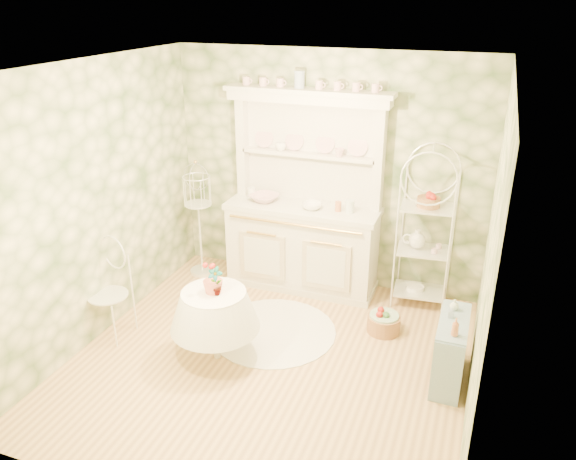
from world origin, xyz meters
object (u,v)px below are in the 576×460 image
(side_shelf, at_px, (450,352))
(cafe_chair, at_px, (109,301))
(bakers_rack, at_px, (426,229))
(birdcage_stand, at_px, (199,217))
(kitchen_dresser, at_px, (303,195))
(round_table, at_px, (215,324))
(floor_basket, at_px, (384,323))

(side_shelf, distance_m, cafe_chair, 3.32)
(bakers_rack, distance_m, side_shelf, 1.49)
(birdcage_stand, bearing_deg, side_shelf, -19.63)
(bakers_rack, distance_m, cafe_chair, 3.37)
(kitchen_dresser, distance_m, round_table, 1.85)
(bakers_rack, bearing_deg, birdcage_stand, 178.92)
(round_table, bearing_deg, side_shelf, 11.55)
(kitchen_dresser, bearing_deg, side_shelf, -34.01)
(floor_basket, bearing_deg, side_shelf, -39.13)
(side_shelf, distance_m, round_table, 2.15)
(bakers_rack, distance_m, birdcage_stand, 2.65)
(bakers_rack, bearing_deg, cafe_chair, -153.93)
(floor_basket, bearing_deg, kitchen_dresser, 149.53)
(kitchen_dresser, distance_m, bakers_rack, 1.39)
(cafe_chair, relative_size, floor_basket, 2.50)
(side_shelf, height_order, cafe_chair, cafe_chair)
(round_table, distance_m, cafe_chair, 1.19)
(side_shelf, relative_size, cafe_chair, 0.88)
(birdcage_stand, bearing_deg, round_table, -57.38)
(cafe_chair, bearing_deg, side_shelf, 22.57)
(birdcage_stand, bearing_deg, floor_basket, -12.61)
(bakers_rack, height_order, birdcage_stand, bakers_rack)
(bakers_rack, xyz_separation_m, birdcage_stand, (-2.64, -0.18, -0.16))
(bakers_rack, relative_size, side_shelf, 2.70)
(kitchen_dresser, relative_size, bakers_rack, 1.26)
(kitchen_dresser, bearing_deg, birdcage_stand, -174.49)
(bakers_rack, height_order, round_table, bakers_rack)
(kitchen_dresser, relative_size, round_table, 3.09)
(bakers_rack, xyz_separation_m, round_table, (-1.66, -1.71, -0.54))
(side_shelf, distance_m, birdcage_stand, 3.30)
(round_table, height_order, floor_basket, round_table)
(kitchen_dresser, distance_m, floor_basket, 1.66)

